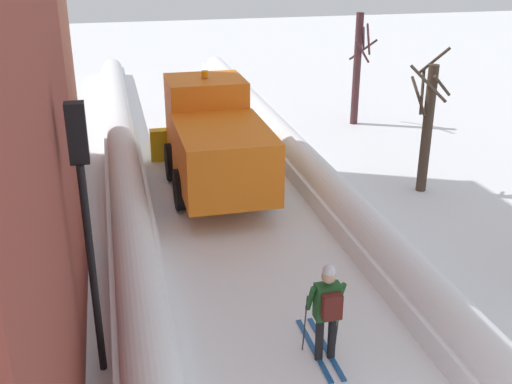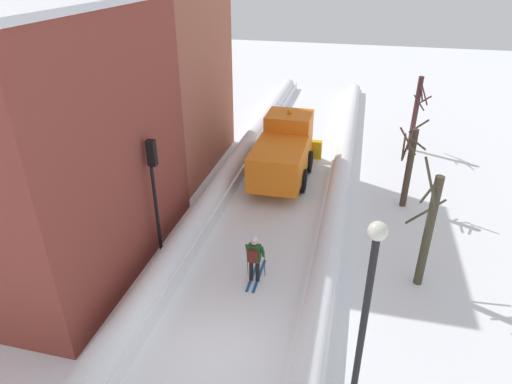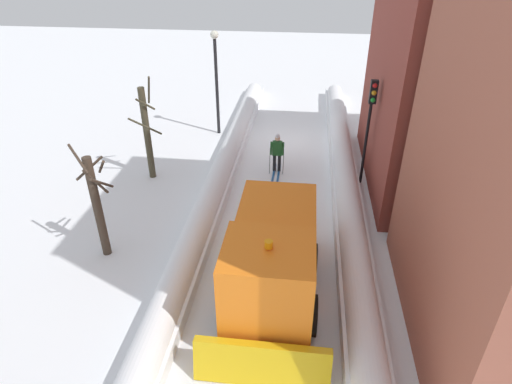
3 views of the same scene
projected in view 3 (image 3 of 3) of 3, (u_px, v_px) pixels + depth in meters
The scene contains 10 objects.
ground_plane at pixel (270, 269), 13.58m from camera, with size 80.00×80.00×0.00m, color white.
snowbank_left at pixel (355, 265), 13.09m from camera, with size 1.10×36.00×1.00m.
snowbank_right at pixel (189, 254), 13.66m from camera, with size 1.10×36.00×0.91m.
building_brick_near at pixel (500, 81), 16.31m from camera, with size 9.07×8.76×8.76m.
plow_truck at pixel (273, 258), 11.76m from camera, with size 3.20×5.98×3.12m.
skier at pixel (277, 151), 18.82m from camera, with size 0.62×1.80×1.81m.
traffic_light_pole at pixel (370, 114), 16.74m from camera, with size 0.28×0.42×4.49m.
street_lamp at pixel (216, 71), 21.40m from camera, with size 0.40×0.40×5.28m.
bare_tree_near at pixel (147, 132), 17.80m from camera, with size 1.21×1.25×4.53m.
bare_tree_mid at pixel (97, 204), 13.31m from camera, with size 1.18×1.27×4.00m.
Camera 3 is at (-0.80, 20.39, 9.06)m, focal length 29.95 mm.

